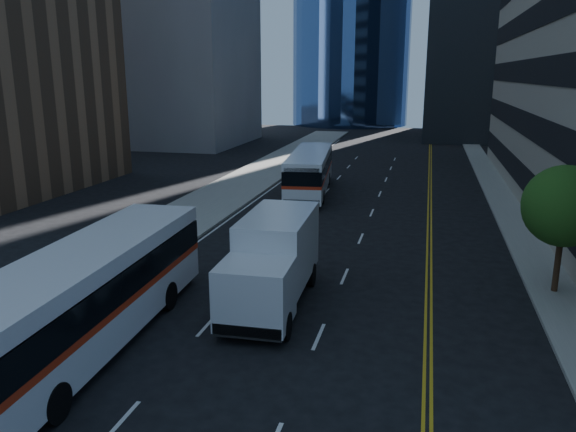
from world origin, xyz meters
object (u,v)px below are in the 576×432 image
at_px(street_tree, 565,206).
at_px(bus_front, 86,296).
at_px(box_truck, 273,261).
at_px(bus_rear, 310,171).

relative_size(street_tree, bus_front, 0.40).
distance_m(bus_front, box_truck, 6.79).
bearing_deg(box_truck, bus_front, -137.05).
relative_size(bus_front, box_truck, 1.81).
bearing_deg(bus_rear, bus_front, -100.68).
xyz_separation_m(bus_front, bus_rear, (1.90, 25.73, -0.13)).
height_order(street_tree, bus_front, street_tree).
distance_m(street_tree, bus_front, 17.83).
height_order(bus_rear, box_truck, box_truck).
distance_m(street_tree, bus_rear, 22.02).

